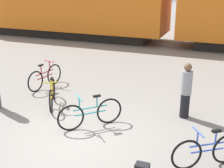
# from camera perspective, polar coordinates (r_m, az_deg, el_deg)

# --- Properties ---
(ground_plane) EXTENTS (80.00, 80.00, 0.00)m
(ground_plane) POSITION_cam_1_polar(r_m,az_deg,el_deg) (7.91, -6.19, -10.26)
(ground_plane) COLOR gray
(rail_near) EXTENTS (38.02, 0.07, 0.01)m
(rail_near) POSITION_cam_1_polar(r_m,az_deg,el_deg) (17.96, 10.33, 6.71)
(rail_near) COLOR #4C4238
(rail_near) RESTS_ON ground_plane
(rail_far) EXTENTS (38.02, 0.07, 0.01)m
(rail_far) POSITION_cam_1_polar(r_m,az_deg,el_deg) (19.34, 11.18, 7.57)
(rail_far) COLOR #4C4238
(rail_far) RESTS_ON ground_plane
(bicycle_blue) EXTENTS (1.38, 1.01, 0.88)m
(bicycle_blue) POSITION_cam_1_polar(r_m,az_deg,el_deg) (7.04, 17.00, -11.65)
(bicycle_blue) COLOR black
(bicycle_blue) RESTS_ON ground_plane
(bicycle_teal) EXTENTS (1.33, 1.32, 0.91)m
(bicycle_teal) POSITION_cam_1_polar(r_m,az_deg,el_deg) (8.37, -3.97, -5.42)
(bicycle_teal) COLOR black
(bicycle_teal) RESTS_ON ground_plane
(bicycle_maroon) EXTENTS (0.46, 1.73, 0.93)m
(bicycle_maroon) POSITION_cam_1_polar(r_m,az_deg,el_deg) (11.46, -12.13, 1.24)
(bicycle_maroon) COLOR black
(bicycle_maroon) RESTS_ON ground_plane
(bicycle_yellow) EXTENTS (0.83, 1.56, 0.87)m
(bicycle_yellow) POSITION_cam_1_polar(r_m,az_deg,el_deg) (9.87, -10.89, -1.84)
(bicycle_yellow) COLOR black
(bicycle_yellow) RESTS_ON ground_plane
(person_in_grey) EXTENTS (0.31, 0.31, 1.61)m
(person_in_grey) POSITION_cam_1_polar(r_m,az_deg,el_deg) (8.99, 13.37, -1.17)
(person_in_grey) COLOR black
(person_in_grey) RESTS_ON ground_plane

